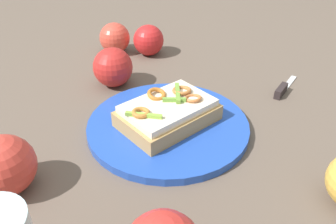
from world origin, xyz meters
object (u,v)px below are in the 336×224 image
sandwich (168,112)px  apple_0 (115,38)px  knife (283,89)px  apple_4 (4,166)px  apple_1 (149,40)px  apple_5 (113,67)px  plate (168,125)px

sandwich → apple_0: 0.34m
apple_0 → knife: apple_0 is taller
sandwich → apple_4: 0.25m
sandwich → apple_0: size_ratio=2.53×
sandwich → apple_1: apple_1 is taller
apple_1 → knife: apple_1 is taller
sandwich → apple_1: size_ratio=2.54×
apple_5 → knife: bearing=-171.9°
apple_1 → apple_4: 0.47m
plate → apple_4: apple_4 is taller
apple_0 → apple_4: apple_4 is taller
plate → apple_4: bearing=46.0°
plate → apple_0: 0.34m
plate → apple_1: (0.11, -0.29, 0.03)m
plate → apple_1: size_ratio=3.71×
apple_4 → knife: size_ratio=0.74×
sandwich → apple_0: bearing=-108.7°
apple_5 → plate: bearing=138.7°
apple_1 → apple_0: bearing=3.6°
sandwich → apple_0: (0.20, -0.28, 0.00)m
plate → apple_0: (0.20, -0.28, 0.03)m
apple_1 → knife: (-0.31, 0.11, -0.03)m
apple_0 → apple_4: 0.46m
sandwich → apple_1: (0.11, -0.29, 0.00)m
plate → apple_5: 0.19m
sandwich → knife: size_ratio=1.67×
apple_0 → apple_4: size_ratio=0.89×
plate → apple_0: size_ratio=3.68×
knife → apple_5: bearing=118.8°
apple_0 → apple_1: 0.08m
plate → knife: knife is taller
apple_0 → apple_5: size_ratio=0.92×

